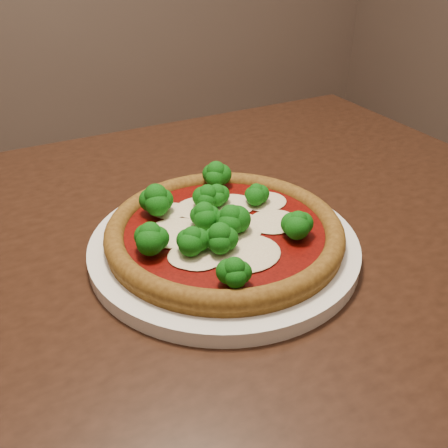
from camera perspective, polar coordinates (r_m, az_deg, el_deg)
name	(u,v)px	position (r m, az deg, el deg)	size (l,w,h in m)	color
dining_table	(170,300)	(0.71, -6.21, -8.58)	(1.15, 0.78, 0.75)	black
plate	(224,246)	(0.61, 0.00, -2.48)	(0.33, 0.33, 0.02)	white
pizza	(221,228)	(0.60, -0.30, -0.43)	(0.29, 0.29, 0.06)	brown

